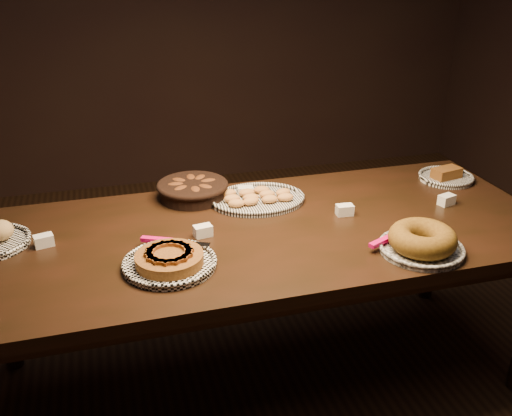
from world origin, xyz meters
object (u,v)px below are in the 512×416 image
object	(u,v)px
apple_tart_plate	(169,260)
madeleine_platter	(257,198)
bundt_cake_plate	(422,242)
buffet_table	(259,245)

from	to	relation	value
apple_tart_plate	madeleine_platter	bearing A→B (deg)	22.97
apple_tart_plate	madeleine_platter	distance (m)	0.64
madeleine_platter	bundt_cake_plate	bearing A→B (deg)	-42.41
madeleine_platter	bundt_cake_plate	xyz separation A→B (m)	(0.46, -0.60, 0.02)
bundt_cake_plate	apple_tart_plate	bearing A→B (deg)	-179.60
buffet_table	bundt_cake_plate	world-z (taller)	bundt_cake_plate
buffet_table	madeleine_platter	bearing A→B (deg)	75.77
bundt_cake_plate	madeleine_platter	bearing A→B (deg)	137.02
madeleine_platter	buffet_table	bearing A→B (deg)	-94.10
madeleine_platter	apple_tart_plate	bearing A→B (deg)	-124.83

